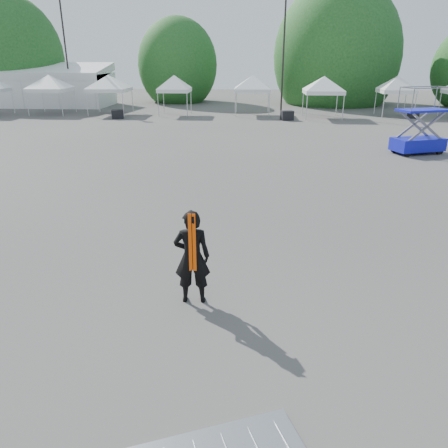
{
  "coord_description": "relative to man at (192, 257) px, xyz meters",
  "views": [
    {
      "loc": [
        0.2,
        -10.72,
        4.88
      ],
      "look_at": [
        -0.36,
        -1.48,
        1.3
      ],
      "focal_mm": 35.0,
      "sensor_mm": 36.0,
      "label": 1
    }
  ],
  "objects": [
    {
      "name": "ground",
      "position": [
        0.95,
        2.68,
        -1.02
      ],
      "size": [
        120.0,
        120.0,
        0.0
      ],
      "primitive_type": "plane",
      "color": "#474442",
      "rests_on": "ground"
    },
    {
      "name": "marquee",
      "position": [
        -21.05,
        37.68,
        0.95
      ],
      "size": [
        15.0,
        6.25,
        4.23
      ],
      "color": "white",
      "rests_on": "ground"
    },
    {
      "name": "light_pole_west",
      "position": [
        -17.05,
        36.68,
        4.75
      ],
      "size": [
        0.6,
        0.25,
        10.3
      ],
      "color": "black",
      "rests_on": "ground"
    },
    {
      "name": "light_pole_east",
      "position": [
        3.95,
        34.68,
        4.49
      ],
      "size": [
        0.6,
        0.25,
        9.8
      ],
      "color": "black",
      "rests_on": "ground"
    },
    {
      "name": "tree_far_w",
      "position": [
        -25.05,
        40.68,
        3.51
      ],
      "size": [
        4.8,
        4.8,
        7.3
      ],
      "color": "#382314",
      "rests_on": "ground"
    },
    {
      "name": "tree_mid_w",
      "position": [
        -7.05,
        42.68,
        2.91
      ],
      "size": [
        4.16,
        4.16,
        6.33
      ],
      "color": "#382314",
      "rests_on": "ground"
    },
    {
      "name": "tree_mid_e",
      "position": [
        9.95,
        41.68,
        3.82
      ],
      "size": [
        5.12,
        5.12,
        7.79
      ],
      "color": "#382314",
      "rests_on": "ground"
    },
    {
      "name": "tent_b",
      "position": [
        -16.59,
        31.08,
        2.04
      ],
      "size": [
        4.57,
        4.57,
        3.88
      ],
      "color": "silver",
      "rests_on": "ground"
    },
    {
      "name": "tent_c",
      "position": [
        -11.34,
        31.23,
        2.04
      ],
      "size": [
        4.72,
        4.72,
        3.88
      ],
      "color": "silver",
      "rests_on": "ground"
    },
    {
      "name": "tent_d",
      "position": [
        -5.53,
        31.01,
        2.03
      ],
      "size": [
        3.8,
        3.8,
        3.88
      ],
      "color": "silver",
      "rests_on": "ground"
    },
    {
      "name": "tent_e",
      "position": [
        1.23,
        31.62,
        2.03
      ],
      "size": [
        4.36,
        4.36,
        3.88
      ],
      "color": "silver",
      "rests_on": "ground"
    },
    {
      "name": "tent_f",
      "position": [
        7.05,
        29.87,
        2.04
      ],
      "size": [
        4.4,
        4.4,
        3.88
      ],
      "color": "silver",
      "rests_on": "ground"
    },
    {
      "name": "tent_g",
      "position": [
        13.37,
        31.24,
        2.03
      ],
      "size": [
        3.93,
        3.93,
        3.88
      ],
      "color": "silver",
      "rests_on": "ground"
    },
    {
      "name": "man",
      "position": [
        0.0,
        0.0,
        0.0
      ],
      "size": [
        0.78,
        0.55,
        2.04
      ],
      "rotation": [
        0.0,
        0.0,
        3.23
      ],
      "color": "black",
      "rests_on": "ground"
    },
    {
      "name": "scissor_lift",
      "position": [
        10.0,
        15.66,
        0.69
      ],
      "size": [
        2.92,
        2.13,
        3.4
      ],
      "rotation": [
        0.0,
        0.0,
        0.35
      ],
      "color": "#0B129B",
      "rests_on": "ground"
    },
    {
      "name": "crate_west",
      "position": [
        -9.89,
        28.28,
        -0.66
      ],
      "size": [
        1.06,
        0.9,
        0.72
      ],
      "primitive_type": "cube",
      "rotation": [
        0.0,
        0.0,
        0.22
      ],
      "color": "black",
      "rests_on": "ground"
    },
    {
      "name": "crate_mid",
      "position": [
        4.04,
        28.22,
        -0.65
      ],
      "size": [
        1.09,
        0.93,
        0.74
      ],
      "primitive_type": "cube",
      "rotation": [
        0.0,
        0.0,
        0.22
      ],
      "color": "black",
      "rests_on": "ground"
    },
    {
      "name": "crate_east",
      "position": [
        14.62,
        30.01,
        -0.72
      ],
      "size": [
        0.85,
        0.69,
        0.61
      ],
      "primitive_type": "cube",
      "rotation": [
        0.0,
        0.0,
        0.11
      ],
      "color": "black",
      "rests_on": "ground"
    }
  ]
}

